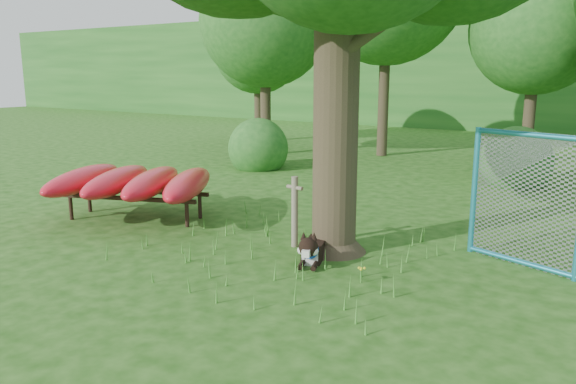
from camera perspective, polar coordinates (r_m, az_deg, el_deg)
The scene contains 11 objects.
ground at distance 8.17m, azimuth -5.86°, elevation -8.20°, with size 80.00×80.00×0.00m, color #1A490E.
wooden_post at distance 9.15m, azimuth 0.69°, elevation -1.83°, with size 0.32×0.13×1.18m.
kayak_rack at distance 11.27m, azimuth -15.35°, elevation 1.00°, with size 3.95×3.55×0.97m.
husky_dog at distance 8.55m, azimuth 2.54°, elevation -5.82°, with size 0.62×1.22×0.56m.
wildflower_clump at distance 7.76m, azimuth 7.44°, elevation -7.85°, with size 0.11×0.11×0.24m.
bg_tree_a at distance 19.63m, azimuth -2.36°, elevation 16.92°, with size 4.40×4.40×6.70m.
bg_tree_c at distance 19.26m, azimuth 23.97°, elevation 14.90°, with size 4.00×4.00×6.12m.
bg_tree_f at distance 23.48m, azimuth -3.07°, elevation 14.27°, with size 3.60×3.60×5.55m.
shrub_left at distance 16.89m, azimuth -3.03°, elevation 2.44°, with size 1.80×1.80×1.80m, color #215F1E.
shrub_mid at distance 15.45m, azimuth 21.98°, elevation 0.66°, with size 1.80×1.80×1.80m, color #215F1E.
wooded_hillside at distance 34.27m, azimuth 25.62°, elevation 11.21°, with size 80.00×12.00×6.00m, color #215F1E.
Camera 1 is at (4.87, -5.92, 2.82)m, focal length 35.00 mm.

